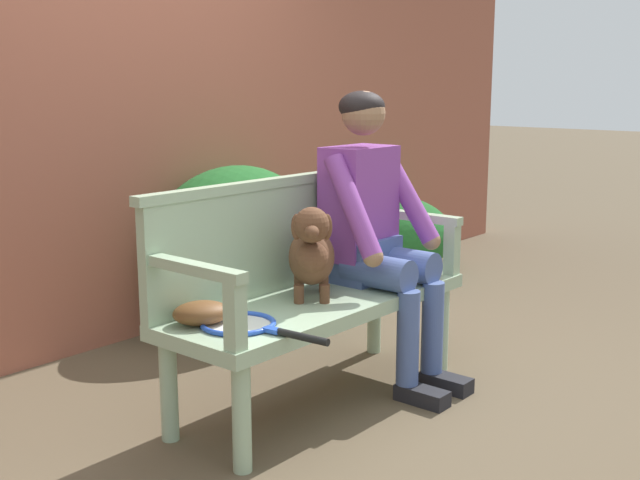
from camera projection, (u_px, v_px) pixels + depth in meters
ground_plane at (320, 400)px, 3.53m from camera, size 40.00×40.00×0.00m
brick_garden_fence at (103, 95)px, 4.22m from camera, size 8.00×0.30×2.63m
hedge_bush_far_left at (237, 246)px, 4.57m from camera, size 1.10×0.83×0.92m
hedge_bush_far_right at (390, 235)px, 5.81m from camera, size 0.91×0.90×0.57m
garden_bench at (320, 311)px, 3.45m from camera, size 1.51×0.52×0.48m
bench_backrest at (280, 232)px, 3.53m from camera, size 1.55×0.06×0.50m
bench_armrest_left_end at (209, 287)px, 2.80m from camera, size 0.06×0.52×0.28m
bench_armrest_right_end at (429, 230)px, 3.88m from camera, size 0.06×0.52×0.28m
person_seated at (374, 225)px, 3.65m from camera, size 0.56×0.66×1.35m
dog_on_bench at (312, 252)px, 3.35m from camera, size 0.38×0.35×0.41m
tennis_racket at (244, 325)px, 3.01m from camera, size 0.31×0.57×0.03m
baseball_glove at (201, 313)px, 3.04m from camera, size 0.28×0.26×0.09m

